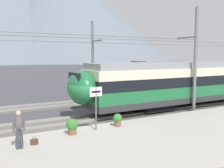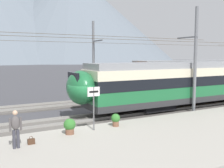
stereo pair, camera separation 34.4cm
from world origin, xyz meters
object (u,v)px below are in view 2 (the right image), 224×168
train_near_platform (224,79)px  potted_plant_by_shelter (70,125)px  catenary_mast_mid (194,59)px  catenary_mast_far_side (94,59)px  passenger_walking (16,127)px  potted_plant_platform_edge (116,119)px  handbag_beside_passenger (31,141)px  train_far_track (211,74)px  platform_sign (94,99)px

train_near_platform → potted_plant_by_shelter: bearing=-167.7°
catenary_mast_mid → catenary_mast_far_side: catenary_mast_mid is taller
passenger_walking → potted_plant_platform_edge: (5.54, 1.07, -0.52)m
potted_plant_by_shelter → handbag_beside_passenger: bearing=-162.8°
handbag_beside_passenger → potted_plant_by_shelter: size_ratio=0.46×
train_near_platform → catenary_mast_mid: bearing=-163.1°
catenary_mast_mid → catenary_mast_far_side: (-3.99, 9.39, -0.06)m
catenary_mast_mid → potted_plant_by_shelter: 11.01m
train_far_track → potted_plant_platform_edge: size_ratio=32.23×
potted_plant_platform_edge → potted_plant_by_shelter: potted_plant_by_shelter is taller
passenger_walking → potted_plant_platform_edge: 5.66m
train_far_track → catenary_mast_mid: (-10.52, -7.57, 1.90)m
potted_plant_platform_edge → handbag_beside_passenger: bearing=-170.3°
train_far_track → potted_plant_platform_edge: (-18.06, -9.14, -1.45)m
catenary_mast_mid → train_far_track: bearing=35.7°
catenary_mast_far_side → passenger_walking: (-9.08, -12.04, -2.78)m
train_near_platform → platform_sign: 14.90m
platform_sign → potted_plant_by_shelter: (-1.40, -0.09, -1.27)m
platform_sign → potted_plant_by_shelter: bearing=-176.2°
train_far_track → potted_plant_platform_edge: bearing=-153.1°
train_near_platform → potted_plant_by_shelter: 16.35m
passenger_walking → catenary_mast_far_side: bearing=53.0°
platform_sign → potted_plant_platform_edge: platform_sign is taller
train_far_track → potted_plant_by_shelter: train_far_track is taller
train_near_platform → catenary_mast_mid: (-5.57, -1.69, 1.90)m
train_far_track → platform_sign: 21.55m
train_near_platform → passenger_walking: bearing=-166.9°
catenary_mast_mid → handbag_beside_passenger: catenary_mast_mid is taller
train_near_platform → catenary_mast_mid: 6.12m
handbag_beside_passenger → potted_plant_by_shelter: (2.05, 0.63, 0.33)m
handbag_beside_passenger → platform_sign: bearing=11.9°
catenary_mast_mid → catenary_mast_far_side: size_ratio=1.00×
platform_sign → handbag_beside_passenger: size_ratio=6.30×
train_near_platform → train_far_track: 7.69m
train_near_platform → potted_plant_platform_edge: 13.58m
catenary_mast_mid → train_near_platform: bearing=16.9°
train_far_track → platform_sign: train_far_track is taller
train_far_track → catenary_mast_mid: catenary_mast_mid is taller
catenary_mast_mid → potted_plant_by_shelter: (-10.35, -1.77, -3.32)m
catenary_mast_far_side → passenger_walking: 15.34m
platform_sign → potted_plant_platform_edge: bearing=4.1°
train_far_track → platform_sign: size_ratio=10.01×
train_near_platform → handbag_beside_passenger: bearing=-167.2°
catenary_mast_far_side → platform_sign: catenary_mast_far_side is taller
catenary_mast_mid → passenger_walking: catenary_mast_mid is taller
platform_sign → passenger_walking: 4.31m
catenary_mast_mid → passenger_walking: bearing=-168.5°
passenger_walking → potted_plant_platform_edge: passenger_walking is taller
platform_sign → potted_plant_platform_edge: 1.93m
catenary_mast_far_side → platform_sign: 12.29m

